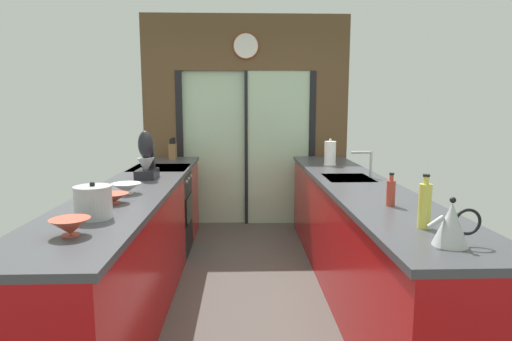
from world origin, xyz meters
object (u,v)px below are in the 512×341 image
at_px(mixing_bowl_mid, 114,198).
at_px(kettle, 452,224).
at_px(mixing_bowl_far, 126,188).
at_px(knife_block, 173,151).
at_px(stand_mixer, 147,160).
at_px(soap_bottle_near, 425,205).
at_px(mixing_bowl_near, 70,227).
at_px(paper_towel_roll, 330,154).
at_px(oven_range, 161,211).
at_px(stock_pot, 93,202).
at_px(soap_bottle_far, 391,192).

bearing_deg(mixing_bowl_mid, kettle, -26.87).
relative_size(mixing_bowl_far, knife_block, 0.80).
xyz_separation_m(knife_block, stand_mixer, (-0.00, -1.40, 0.06)).
xyz_separation_m(kettle, soap_bottle_near, (-0.00, 0.28, 0.02)).
xyz_separation_m(mixing_bowl_far, kettle, (1.78, -1.22, 0.06)).
bearing_deg(mixing_bowl_near, paper_towel_roll, 54.14).
xyz_separation_m(knife_block, soap_bottle_near, (1.78, -3.01, 0.03)).
height_order(mixing_bowl_near, kettle, kettle).
height_order(oven_range, soap_bottle_near, soap_bottle_near).
bearing_deg(stock_pot, soap_bottle_far, 7.93).
relative_size(mixing_bowl_mid, kettle, 0.79).
relative_size(mixing_bowl_far, stock_pot, 1.01).
bearing_deg(paper_towel_roll, stand_mixer, -156.40).
bearing_deg(mixing_bowl_near, soap_bottle_near, 2.59).
relative_size(soap_bottle_near, soap_bottle_far, 1.33).
height_order(soap_bottle_near, paper_towel_roll, paper_towel_roll).
distance_m(mixing_bowl_mid, stand_mixer, 0.99).
distance_m(mixing_bowl_far, knife_block, 2.08).
height_order(mixing_bowl_near, paper_towel_roll, paper_towel_roll).
relative_size(oven_range, mixing_bowl_mid, 4.68).
bearing_deg(soap_bottle_far, kettle, -89.82).
bearing_deg(paper_towel_roll, soap_bottle_far, -90.00).
xyz_separation_m(soap_bottle_near, paper_towel_roll, (0.00, 2.38, 0.01)).
bearing_deg(stand_mixer, knife_block, 90.00).
height_order(mixing_bowl_mid, stock_pot, stock_pot).
relative_size(mixing_bowl_far, soap_bottle_near, 0.75).
distance_m(knife_block, paper_towel_roll, 1.89).
bearing_deg(paper_towel_roll, knife_block, 160.59).
relative_size(knife_block, stand_mixer, 0.63).
xyz_separation_m(oven_range, kettle, (1.80, -2.57, 0.56)).
relative_size(knife_block, paper_towel_roll, 0.91).
xyz_separation_m(mixing_bowl_near, kettle, (1.78, -0.20, 0.05)).
xyz_separation_m(mixing_bowl_mid, soap_bottle_far, (1.78, -0.12, 0.05)).
relative_size(mixing_bowl_near, mixing_bowl_mid, 0.98).
bearing_deg(stand_mixer, soap_bottle_near, -42.02).
height_order(stock_pot, paper_towel_roll, paper_towel_roll).
height_order(mixing_bowl_near, soap_bottle_near, soap_bottle_near).
relative_size(mixing_bowl_mid, stand_mixer, 0.47).
distance_m(stock_pot, soap_bottle_near, 1.80).
bearing_deg(soap_bottle_far, oven_range, 135.20).
distance_m(knife_block, soap_bottle_far, 3.08).
relative_size(kettle, paper_towel_roll, 0.86).
distance_m(mixing_bowl_mid, paper_towel_roll, 2.51).
distance_m(mixing_bowl_far, stand_mixer, 0.68).
relative_size(mixing_bowl_mid, stock_pot, 0.94).
bearing_deg(soap_bottle_near, mixing_bowl_near, -177.41).
xyz_separation_m(mixing_bowl_far, stock_pot, (-0.00, -0.68, 0.05)).
bearing_deg(stock_pot, knife_block, 90.00).
bearing_deg(stock_pot, stand_mixer, 90.00).
distance_m(mixing_bowl_near, mixing_bowl_mid, 0.70).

